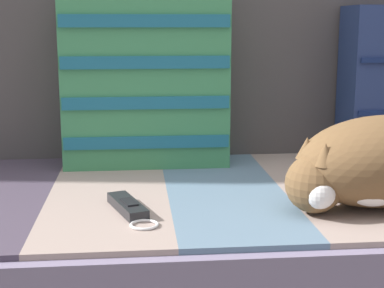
# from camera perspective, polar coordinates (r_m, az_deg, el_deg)

# --- Properties ---
(couch) EXTENTS (1.74, 0.80, 0.34)m
(couch) POSITION_cam_1_polar(r_m,az_deg,el_deg) (1.31, 2.68, -11.07)
(couch) COLOR gray
(couch) RESTS_ON ground_plane
(sofa_backrest) EXTENTS (1.71, 0.14, 0.51)m
(sofa_backrest) POSITION_cam_1_polar(r_m,az_deg,el_deg) (1.54, 1.04, 8.81)
(sofa_backrest) COLOR #474242
(sofa_backrest) RESTS_ON couch
(throw_pillow_striped) EXTENTS (0.38, 0.14, 0.40)m
(throw_pillow_striped) POSITION_cam_1_polar(r_m,az_deg,el_deg) (1.39, -4.53, 6.20)
(throw_pillow_striped) COLOR #3D8956
(throw_pillow_striped) RESTS_ON couch
(sleeping_cat) EXTENTS (0.41, 0.31, 0.17)m
(sleeping_cat) POSITION_cam_1_polar(r_m,az_deg,el_deg) (1.13, 17.80, -1.81)
(sleeping_cat) COLOR brown
(sleeping_cat) RESTS_ON couch
(game_remote_far) EXTENTS (0.10, 0.19, 0.02)m
(game_remote_far) POSITION_cam_1_polar(r_m,az_deg,el_deg) (1.06, -6.16, -6.13)
(game_remote_far) COLOR black
(game_remote_far) RESTS_ON couch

